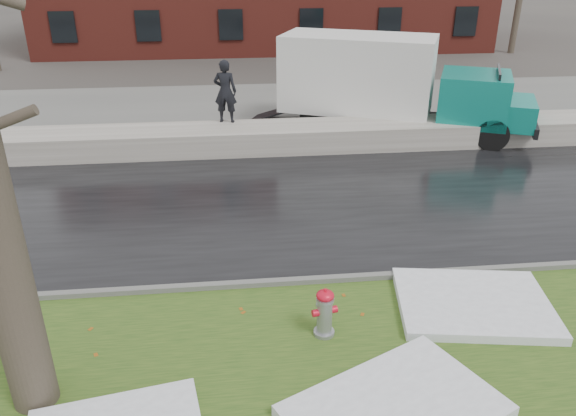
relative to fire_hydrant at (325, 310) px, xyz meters
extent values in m
plane|color=#47423D|center=(-0.87, 0.54, -0.51)|extent=(120.00, 120.00, 0.00)
cube|color=#254517|center=(-0.87, -0.71, -0.49)|extent=(60.00, 4.50, 0.04)
cube|color=black|center=(-0.87, 5.04, -0.49)|extent=(60.00, 7.00, 0.03)
cube|color=slate|center=(-0.87, 13.54, -0.49)|extent=(60.00, 9.00, 0.03)
cube|color=slate|center=(-0.87, 1.54, -0.44)|extent=(60.00, 0.15, 0.14)
cube|color=#B2ABA2|center=(-0.87, 9.24, -0.13)|extent=(60.00, 1.60, 0.75)
cylinder|color=gray|center=(0.00, -0.01, -0.09)|extent=(0.29, 0.29, 0.75)
ellipsoid|color=red|center=(0.00, -0.01, 0.28)|extent=(0.35, 0.35, 0.17)
cylinder|color=red|center=(0.00, -0.01, 0.38)|extent=(0.06, 0.06, 0.05)
cylinder|color=red|center=(-0.15, -0.04, -0.02)|extent=(0.13, 0.14, 0.12)
cylinder|color=red|center=(0.15, 0.03, -0.02)|extent=(0.13, 0.14, 0.12)
cylinder|color=gray|center=(-0.03, 0.15, -0.02)|extent=(0.17, 0.14, 0.15)
cube|color=black|center=(4.00, 10.59, 0.09)|extent=(7.04, 3.71, 0.20)
cube|color=silver|center=(2.92, 11.06, 1.40)|extent=(5.41, 4.03, 2.46)
cube|color=#0E7E70|center=(6.38, 9.56, 0.86)|extent=(2.78, 2.83, 1.55)
cube|color=#0E7E70|center=(7.59, 9.04, 0.49)|extent=(1.79, 2.27, 0.82)
cube|color=black|center=(6.97, 9.31, 1.40)|extent=(0.79, 1.70, 0.82)
cube|color=black|center=(0.16, 12.24, -0.21)|extent=(1.86, 1.62, 0.61)
cylinder|color=black|center=(6.63, 8.42, -0.01)|extent=(1.03, 0.65, 1.00)
cylinder|color=black|center=(7.39, 10.17, -0.01)|extent=(1.03, 0.65, 1.00)
cylinder|color=black|center=(2.79, 10.07, -0.01)|extent=(1.03, 0.65, 1.00)
cylinder|color=black|center=(3.55, 11.83, -0.01)|extent=(1.03, 0.65, 1.00)
cylinder|color=black|center=(1.45, 10.65, -0.01)|extent=(1.03, 0.65, 1.00)
cylinder|color=black|center=(2.21, 12.40, -0.01)|extent=(1.03, 0.65, 1.00)
imported|color=black|center=(-1.47, 9.84, 1.21)|extent=(0.78, 0.59, 1.92)
cube|color=white|center=(2.73, 0.44, -0.39)|extent=(2.88, 2.39, 0.16)
cube|color=white|center=(0.66, -1.86, -0.38)|extent=(3.31, 2.85, 0.18)
camera|label=1|loc=(-1.38, -7.32, 5.35)|focal=35.00mm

